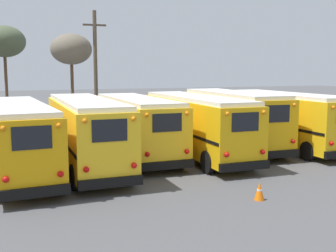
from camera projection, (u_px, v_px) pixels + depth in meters
The scene contains 12 objects.
ground_plane at pixel (168, 157), 22.34m from camera, with size 160.00×160.00×0.00m, color #4C4C4F.
school_bus_0 at pixel (19, 136), 18.45m from camera, with size 2.91×10.31×3.16m.
school_bus_1 at pixel (86, 130), 19.78m from camera, with size 2.54×10.23×3.25m.
school_bus_2 at pixel (137, 125), 22.28m from camera, with size 2.63×9.42×3.15m.
school_bus_3 at pixel (195, 123), 22.45m from camera, with size 2.61×10.44×3.23m.
school_bus_4 at pixel (232, 118), 24.69m from camera, with size 2.98×9.61×3.33m.
school_bus_5 at pixel (284, 118), 24.92m from camera, with size 2.65×9.92×3.24m.
utility_pole at pixel (96, 69), 32.73m from camera, with size 1.80×0.30×9.11m.
bare_tree_0 at pixel (71, 50), 33.93m from camera, with size 3.31×3.31×7.50m.
bare_tree_2 at pixel (4, 42), 37.45m from camera, with size 3.74×3.74×8.52m.
fence_line at pixel (127, 122), 29.54m from camera, with size 22.98×0.06×1.42m.
traffic_cone at pixel (259, 191), 14.91m from camera, with size 0.36×0.36×0.66m.
Camera 1 is at (-8.01, -20.41, 4.59)m, focal length 45.00 mm.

